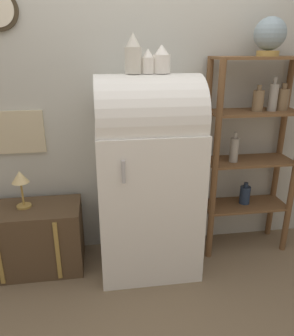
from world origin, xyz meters
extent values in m
plane|color=#7A664C|center=(0.00, 0.00, 0.00)|extent=(12.00, 12.00, 0.00)
cube|color=#B7B7AD|center=(0.00, 0.58, 1.35)|extent=(7.00, 0.05, 2.70)
cube|color=#C6B793|center=(-0.95, 0.54, 1.07)|extent=(0.37, 0.02, 0.33)
cube|color=white|center=(0.00, 0.24, 0.57)|extent=(0.75, 0.62, 1.14)
cylinder|color=white|center=(0.00, 0.24, 1.22)|extent=(0.73, 0.59, 0.59)
cylinder|color=#B7B7BC|center=(-0.21, -0.09, 0.94)|extent=(0.02, 0.02, 0.15)
cube|color=brown|center=(-0.90, 0.31, 0.27)|extent=(0.76, 0.41, 0.53)
cube|color=#AD8942|center=(-0.70, 0.10, 0.27)|extent=(0.03, 0.01, 0.48)
cylinder|color=brown|center=(0.53, 0.24, 0.81)|extent=(0.05, 0.05, 1.62)
cylinder|color=brown|center=(0.53, 0.51, 0.81)|extent=(0.05, 0.05, 1.62)
cylinder|color=brown|center=(1.21, 0.51, 0.81)|extent=(0.05, 0.05, 1.62)
cube|color=brown|center=(0.87, 0.37, 0.39)|extent=(0.71, 0.30, 0.02)
cube|color=brown|center=(0.87, 0.37, 0.80)|extent=(0.71, 0.30, 0.02)
cube|color=brown|center=(0.87, 0.37, 1.20)|extent=(0.71, 0.30, 0.02)
cube|color=brown|center=(0.87, 0.37, 1.61)|extent=(0.71, 0.30, 0.02)
cylinder|color=#9E998E|center=(1.00, 0.36, 1.32)|extent=(0.07, 0.07, 0.21)
cylinder|color=#9E998E|center=(1.00, 0.36, 1.45)|extent=(0.03, 0.03, 0.05)
cylinder|color=#7F6647|center=(0.87, 0.35, 1.29)|extent=(0.09, 0.09, 0.16)
cylinder|color=#7F6647|center=(0.87, 0.35, 1.39)|extent=(0.03, 0.03, 0.04)
cylinder|color=#7F6647|center=(1.09, 0.38, 1.30)|extent=(0.09, 0.09, 0.17)
cylinder|color=#7F6647|center=(1.09, 0.38, 1.40)|extent=(0.04, 0.04, 0.04)
cylinder|color=#9E998E|center=(0.72, 0.35, 0.91)|extent=(0.07, 0.07, 0.20)
cylinder|color=#9E998E|center=(0.72, 0.35, 1.03)|extent=(0.03, 0.03, 0.05)
cylinder|color=#23334C|center=(0.87, 0.39, 0.48)|extent=(0.09, 0.09, 0.15)
cylinder|color=#23334C|center=(0.87, 0.39, 0.58)|extent=(0.04, 0.04, 0.04)
cylinder|color=#AD8942|center=(0.90, 0.35, 1.64)|extent=(0.16, 0.16, 0.04)
sphere|color=#7F939E|center=(0.90, 0.35, 1.77)|extent=(0.23, 0.23, 0.23)
cylinder|color=beige|center=(-0.10, 0.24, 1.60)|extent=(0.12, 0.12, 0.17)
cone|color=beige|center=(-0.10, 0.24, 1.73)|extent=(0.10, 0.10, 0.09)
cylinder|color=white|center=(0.00, 0.23, 1.57)|extent=(0.08, 0.08, 0.10)
cone|color=white|center=(0.00, 0.23, 1.65)|extent=(0.07, 0.07, 0.06)
cylinder|color=white|center=(0.09, 0.24, 1.57)|extent=(0.12, 0.12, 0.12)
cone|color=white|center=(0.09, 0.24, 1.67)|extent=(0.10, 0.10, 0.06)
cylinder|color=#AD8942|center=(-0.94, 0.33, 0.54)|extent=(0.11, 0.11, 0.02)
cylinder|color=#AD8942|center=(-0.94, 0.33, 0.64)|extent=(0.02, 0.02, 0.19)
cone|color=#DBC184|center=(-0.94, 0.33, 0.78)|extent=(0.13, 0.13, 0.09)
camera|label=1|loc=(-0.34, -2.03, 1.69)|focal=35.00mm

